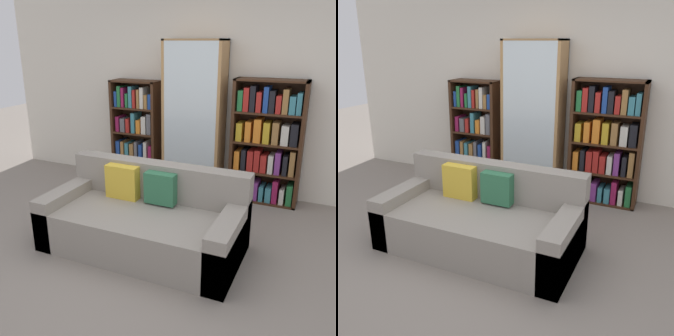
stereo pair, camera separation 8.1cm
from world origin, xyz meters
TOP-DOWN VIEW (x-y plane):
  - ground_plane at (0.00, 0.00)m, footprint 16.00×16.00m
  - wall_back at (0.00, 2.27)m, footprint 6.65×0.06m
  - couch at (-0.09, 0.38)m, footprint 1.97×0.96m
  - bookshelf_left at (-1.08, 2.07)m, footprint 0.70×0.32m
  - display_cabinet at (-0.19, 2.05)m, footprint 0.80×0.36m
  - bookshelf_right at (0.79, 2.07)m, footprint 0.88×0.32m
  - wine_bottle at (0.43, 1.63)m, footprint 0.07×0.07m

SIDE VIEW (x-z plane):
  - ground_plane at x=0.00m, z-range 0.00..0.00m
  - wine_bottle at x=0.43m, z-range -0.04..0.36m
  - couch at x=-0.09m, z-range -0.12..0.69m
  - bookshelf_left at x=-1.08m, z-range -0.02..1.47m
  - bookshelf_right at x=0.79m, z-range -0.02..1.57m
  - display_cabinet at x=-0.19m, z-range -0.02..2.02m
  - wall_back at x=0.00m, z-range 0.00..2.70m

